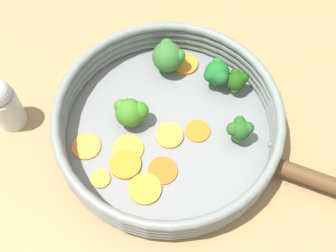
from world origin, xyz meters
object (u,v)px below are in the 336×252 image
carrot_slice_2 (125,164)px  carrot_slice_7 (145,189)px  carrot_slice_8 (168,136)px  broccoli_floret_2 (240,129)px  carrot_slice_6 (185,64)px  broccoli_floret_0 (237,80)px  carrot_slice_0 (198,131)px  carrot_slice_3 (128,149)px  carrot_slice_5 (163,171)px  broccoli_floret_4 (168,56)px  skillet (168,132)px  broccoli_floret_3 (131,112)px  carrot_slice_4 (86,147)px  broccoli_floret_1 (217,73)px  carrot_slice_1 (100,179)px  salt_shaker (4,104)px

carrot_slice_2 → carrot_slice_7: bearing=-154.4°
carrot_slice_8 → broccoli_floret_2: size_ratio=0.94×
carrot_slice_8 → carrot_slice_6: bearing=-24.9°
broccoli_floret_0 → carrot_slice_0: bearing=128.0°
carrot_slice_7 → broccoli_floret_2: 0.16m
carrot_slice_2 → carrot_slice_3: 0.03m
carrot_slice_5 → broccoli_floret_4: 0.18m
skillet → carrot_slice_7: 0.10m
broccoli_floret_0 → broccoli_floret_3: (-0.02, 0.17, 0.00)m
carrot_slice_4 → broccoli_floret_1: bearing=-72.8°
carrot_slice_1 → carrot_slice_7: 0.07m
carrot_slice_6 → broccoli_floret_3: broccoli_floret_3 is taller
broccoli_floret_0 → broccoli_floret_3: bearing=96.9°
broccoli_floret_0 → broccoli_floret_1: bearing=56.1°
carrot_slice_4 → skillet: bearing=-89.6°
carrot_slice_2 → carrot_slice_8: 0.08m
carrot_slice_4 → broccoli_floret_0: 0.25m
carrot_slice_8 → broccoli_floret_2: (-0.02, -0.10, 0.03)m
skillet → broccoli_floret_3: 0.07m
carrot_slice_4 → carrot_slice_8: bearing=-94.1°
carrot_slice_0 → carrot_slice_1: size_ratio=1.30×
broccoli_floret_0 → broccoli_floret_2: (-0.08, 0.02, 0.00)m
carrot_slice_5 → broccoli_floret_1: bearing=-41.6°
broccoli_floret_4 → salt_shaker: 0.25m
carrot_slice_0 → carrot_slice_1: 0.16m
broccoli_floret_2 → salt_shaker: salt_shaker is taller
carrot_slice_0 → carrot_slice_1: same height
carrot_slice_1 → broccoli_floret_3: bearing=-36.6°
carrot_slice_7 → broccoli_floret_1: (0.15, -0.14, 0.03)m
carrot_slice_1 → carrot_slice_5: 0.09m
carrot_slice_1 → broccoli_floret_3: 0.11m
carrot_slice_2 → carrot_slice_4: bearing=51.7°
carrot_slice_2 → carrot_slice_3: (0.02, -0.01, -0.00)m
carrot_slice_1 → carrot_slice_2: bearing=-70.6°
broccoli_floret_3 → carrot_slice_0: bearing=-112.5°
carrot_slice_7 → broccoli_floret_1: broccoli_floret_1 is taller
broccoli_floret_0 → salt_shaker: salt_shaker is taller
carrot_slice_1 → broccoli_floret_4: bearing=-39.5°
broccoli_floret_0 → broccoli_floret_2: bearing=166.2°
carrot_slice_2 → carrot_slice_4: size_ratio=1.07×
carrot_slice_7 → broccoli_floret_0: broccoli_floret_0 is taller
carrot_slice_6 → broccoli_floret_4: broccoli_floret_4 is taller
broccoli_floret_0 → broccoli_floret_1: broccoli_floret_1 is taller
carrot_slice_3 → carrot_slice_4: same height
carrot_slice_3 → broccoli_floret_4: size_ratio=0.80×
broccoli_floret_0 → skillet: bearing=112.0°
carrot_slice_5 → broccoli_floret_2: bearing=-77.1°
broccoli_floret_4 → carrot_slice_3: bearing=145.2°
carrot_slice_3 → carrot_slice_4: (0.02, 0.06, 0.00)m
carrot_slice_7 → carrot_slice_8: size_ratio=1.12×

